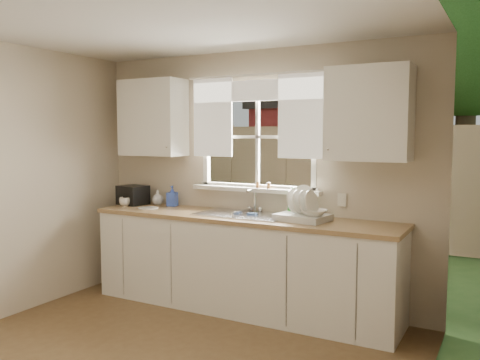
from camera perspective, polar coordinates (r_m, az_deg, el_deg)
The scene contains 20 objects.
room_walls at distance 3.35m, azimuth -14.16°, elevation -2.56°, with size 3.62×4.02×2.50m.
ceiling at distance 3.47m, azimuth -13.88°, elevation 18.72°, with size 3.60×4.00×0.02m, color silver.
window at distance 5.04m, azimuth 1.91°, elevation 2.99°, with size 1.38×0.16×1.06m.
curtains at distance 5.00m, azimuth 1.66°, elevation 8.11°, with size 1.50×0.03×0.81m.
base_cabinets at distance 4.91m, azimuth 0.17°, elevation -9.48°, with size 3.00×0.62×0.87m, color white.
countertop at distance 4.82m, azimuth 0.17°, elevation -4.24°, with size 3.04×0.65×0.04m, color #9E7B4F.
upper_cabinet_left at distance 5.51m, azimuth -9.75°, elevation 6.89°, with size 0.70×0.33×0.80m, color white.
upper_cabinet_right at distance 4.47m, azimuth 14.28°, elevation 7.22°, with size 0.70×0.33×0.80m, color white.
wall_outlet at distance 4.73m, azimuth 11.38°, elevation -2.19°, with size 0.08×0.01×0.12m, color beige.
sill_jars at distance 4.96m, azimuth 2.61°, elevation -0.59°, with size 0.16×0.04×0.06m.
backyard at distance 11.19m, azimuth 20.15°, elevation 14.05°, with size 20.00×10.00×6.13m.
sink at distance 4.85m, azimuth 0.35°, elevation -4.79°, with size 0.88×0.52×0.40m.
dish_rack at distance 4.57m, azimuth 7.05°, elevation -3.64°, with size 0.48×0.39×0.31m.
bowl at distance 4.47m, azimuth 8.31°, elevation -3.66°, with size 0.22×0.22×0.05m, color silver.
soap_bottle_a at distance 4.74m, azimuth 5.96°, elevation -2.50°, with size 0.11×0.11×0.28m, color #2C872D.
soap_bottle_b at distance 5.47m, azimuth -7.62°, elevation -1.78°, with size 0.10×0.10×0.22m, color blue.
soap_bottle_c at distance 5.59m, azimuth -9.23°, elevation -1.95°, with size 0.13×0.13×0.16m, color beige.
saucer at distance 5.34m, azimuth -10.28°, elevation -3.11°, with size 0.21×0.21×0.01m, color silver.
cup at distance 5.56m, azimuth -12.79°, elevation -2.39°, with size 0.12×0.12×0.10m, color silver.
black_appliance at distance 5.67m, azimuth -11.93°, elevation -1.66°, with size 0.28×0.25×0.21m, color black.
Camera 1 is at (2.26, -2.50, 1.68)m, focal length 38.00 mm.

